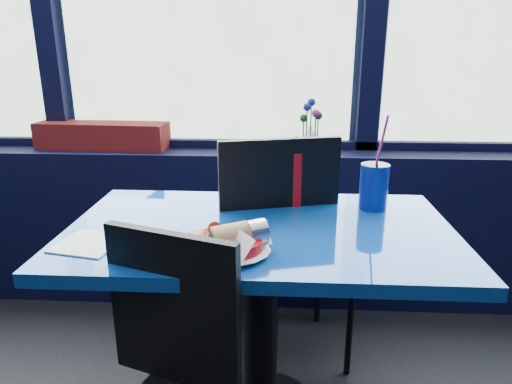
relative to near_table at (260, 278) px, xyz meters
name	(u,v)px	position (x,y,z in m)	size (l,w,h in m)	color
window_sill	(211,225)	(-0.30, 0.87, -0.17)	(5.00, 0.26, 0.80)	black
near_table	(260,278)	(0.00, 0.00, 0.00)	(1.20, 0.70, 0.75)	black
chair_near_back	(287,239)	(0.09, 0.32, 0.00)	(0.55, 0.55, 0.99)	black
planter_box	(103,136)	(-0.83, 0.88, 0.30)	(0.65, 0.16, 0.13)	maroon
flower_vase	(310,137)	(0.20, 0.84, 0.31)	(0.15, 0.16, 0.26)	silver
food_basket	(224,243)	(-0.09, -0.20, 0.21)	(0.25, 0.24, 0.09)	#B90C11
ketchup_bottle	(295,174)	(0.11, 0.22, 0.29)	(0.07, 0.07, 0.25)	#B90C11
soda_cup	(374,185)	(0.38, 0.20, 0.26)	(0.10, 0.10, 0.33)	#0D2599
napkin	(89,243)	(-0.48, -0.16, 0.18)	(0.17, 0.17, 0.00)	white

